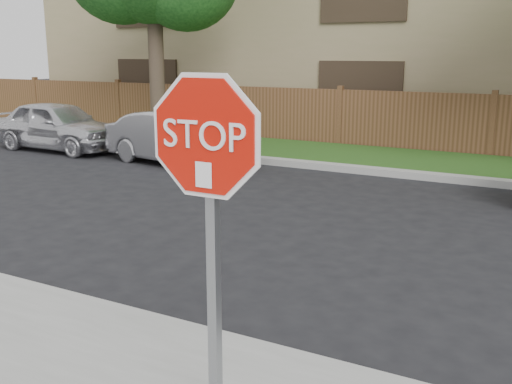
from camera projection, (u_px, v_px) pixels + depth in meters
The scene contains 7 objects.
ground at pixel (295, 359), 5.23m from camera, with size 90.00×90.00×0.00m, color black.
far_curb at pixel (466, 180), 12.16m from camera, with size 70.00×0.30×0.15m, color gray.
grass_strip at pixel (479, 167), 13.57m from camera, with size 70.00×3.00×0.12m, color #1E4714.
fence at pixel (492, 127), 14.76m from camera, with size 70.00×0.12×1.60m, color #4F321C.
stop_sign at pixel (208, 190), 3.49m from camera, with size 1.01×0.13×2.55m.
sedan_far_left at pixel (58, 126), 16.14m from camera, with size 1.58×3.93×1.34m, color silver.
sedan_left at pixel (178, 138), 14.09m from camera, with size 1.33×3.81×1.25m, color #A6A5AA.
Camera 1 is at (1.99, -4.33, 2.62)m, focal length 42.00 mm.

